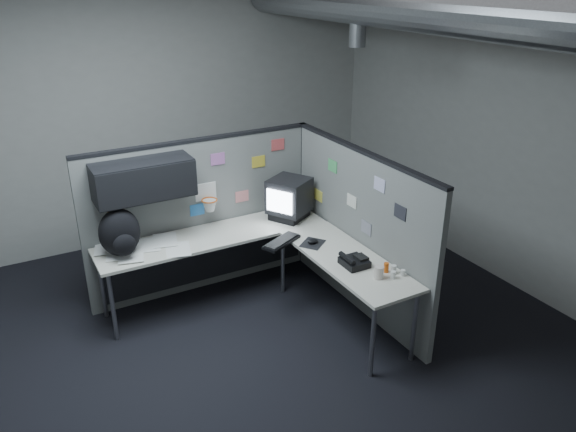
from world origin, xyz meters
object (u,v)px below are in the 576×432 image
keyboard (282,242)px  backpack (120,234)px  desk (248,251)px  monitor (289,198)px  phone (354,261)px

keyboard → backpack: bearing=-179.9°
desk → backpack: 1.22m
desk → monitor: 0.75m
phone → backpack: 2.11m
keyboard → backpack: (-1.39, 0.49, 0.20)m
desk → phone: (0.60, -0.91, 0.16)m
monitor → backpack: bearing=-165.3°
monitor → phone: (-0.01, -1.19, -0.18)m
phone → monitor: bearing=100.3°
desk → backpack: size_ratio=5.08×
desk → backpack: bearing=166.7°
keyboard → phone: bearing=-44.0°
keyboard → desk: bearing=158.8°
desk → backpack: (-1.14, 0.27, 0.34)m
desk → keyboard: (0.25, -0.22, 0.13)m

